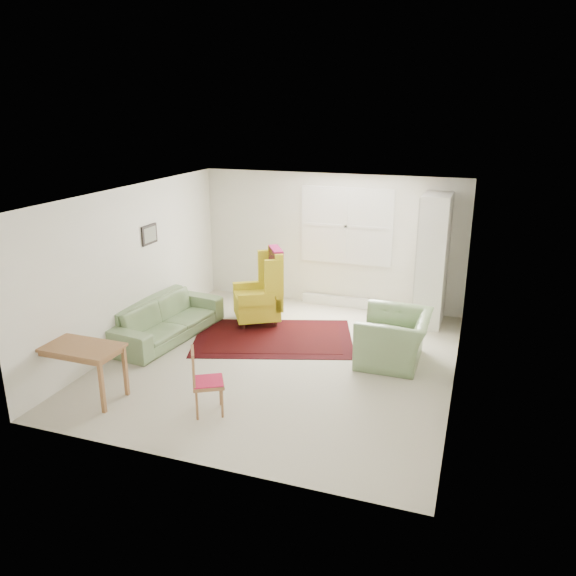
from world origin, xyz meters
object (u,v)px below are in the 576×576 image
(stool, at_px, (271,302))
(armchair, at_px, (394,333))
(sofa, at_px, (165,312))
(desk_chair, at_px, (208,381))
(cabinet, at_px, (433,260))
(desk, at_px, (80,371))
(coffee_table, at_px, (381,351))
(wingback_chair, at_px, (256,286))

(stool, bearing_deg, armchair, -27.44)
(sofa, height_order, desk_chair, sofa)
(cabinet, distance_m, desk_chair, 4.72)
(desk_chair, bearing_deg, cabinet, -58.68)
(stool, height_order, desk, desk)
(armchair, xyz_separation_m, stool, (-2.43, 1.26, -0.21))
(sofa, xyz_separation_m, desk_chair, (1.77, -1.95, -0.01))
(coffee_table, xyz_separation_m, cabinet, (0.50, 1.98, 0.95))
(sofa, xyz_separation_m, coffee_table, (3.53, 0.15, -0.25))
(cabinet, relative_size, desk, 1.96)
(wingback_chair, bearing_deg, desk, -50.89)
(coffee_table, bearing_deg, stool, 148.28)
(coffee_table, height_order, desk_chair, desk_chair)
(sofa, xyz_separation_m, wingback_chair, (1.16, 1.12, 0.23))
(armchair, height_order, wingback_chair, wingback_chair)
(stool, height_order, desk_chair, desk_chair)
(coffee_table, distance_m, desk_chair, 2.76)
(stool, xyz_separation_m, desk, (-1.27, -3.69, 0.12))
(sofa, distance_m, cabinet, 4.62)
(desk, relative_size, desk_chair, 1.35)
(cabinet, height_order, desk_chair, cabinet)
(sofa, bearing_deg, armchair, -78.65)
(coffee_table, bearing_deg, desk, -146.99)
(coffee_table, height_order, stool, stool)
(stool, bearing_deg, sofa, -129.30)
(wingback_chair, height_order, coffee_table, wingback_chair)
(wingback_chair, height_order, desk, wingback_chair)
(stool, bearing_deg, coffee_table, -31.72)
(sofa, xyz_separation_m, cabinet, (4.03, 2.13, 0.70))
(wingback_chair, relative_size, desk, 1.15)
(coffee_table, relative_size, desk, 0.41)
(wingback_chair, height_order, desk_chair, wingback_chair)
(stool, relative_size, cabinet, 0.21)
(sofa, distance_m, desk, 2.14)
(armchair, bearing_deg, sofa, -85.44)
(armchair, bearing_deg, coffee_table, -50.09)
(sofa, height_order, armchair, armchair)
(sofa, height_order, wingback_chair, wingback_chair)
(armchair, xyz_separation_m, coffee_table, (-0.17, -0.14, -0.26))
(armchair, distance_m, coffee_table, 0.34)
(sofa, bearing_deg, wingback_chair, -39.14)
(cabinet, bearing_deg, sofa, -150.68)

